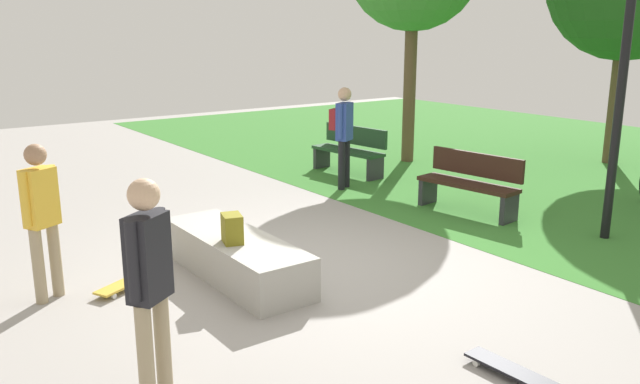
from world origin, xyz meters
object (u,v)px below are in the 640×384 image
(concrete_ledge, at_px, (235,256))
(skater_watching, at_px, (41,211))
(skateboard_spare, at_px, (510,370))
(park_bench_near_lamppost, at_px, (470,182))
(skater_performing_trick, at_px, (149,276))
(park_bench_far_left, at_px, (350,149))
(backpack_on_ledge, at_px, (232,229))
(pedestrian_with_backpack, at_px, (343,128))
(skateboard_by_ledge, at_px, (127,283))
(lamp_post, at_px, (624,63))

(concrete_ledge, height_order, skater_watching, skater_watching)
(skateboard_spare, xyz_separation_m, park_bench_near_lamppost, (-3.53, 3.48, 0.42))
(skater_performing_trick, distance_m, park_bench_far_left, 8.27)
(backpack_on_ledge, height_order, pedestrian_with_backpack, pedestrian_with_backpack)
(park_bench_near_lamppost, height_order, park_bench_far_left, same)
(skateboard_spare, distance_m, park_bench_near_lamppost, 4.97)
(concrete_ledge, bearing_deg, skater_performing_trick, -41.77)
(park_bench_far_left, xyz_separation_m, pedestrian_with_backpack, (0.90, -0.87, 0.59))
(skater_watching, distance_m, skateboard_by_ledge, 1.19)
(park_bench_near_lamppost, bearing_deg, lamp_post, 14.90)
(concrete_ledge, distance_m, skateboard_by_ledge, 1.21)
(skater_watching, bearing_deg, pedestrian_with_backpack, 110.42)
(lamp_post, xyz_separation_m, pedestrian_with_backpack, (-4.30, -1.16, -1.25))
(pedestrian_with_backpack, bearing_deg, skateboard_spare, -25.73)
(backpack_on_ledge, xyz_separation_m, park_bench_near_lamppost, (-0.44, 4.34, -0.16))
(skateboard_spare, relative_size, park_bench_near_lamppost, 0.49)
(pedestrian_with_backpack, bearing_deg, skater_watching, -69.58)
(park_bench_near_lamppost, bearing_deg, skateboard_by_ledge, -91.34)
(park_bench_far_left, height_order, lamp_post, lamp_post)
(park_bench_far_left, bearing_deg, lamp_post, 3.16)
(park_bench_far_left, bearing_deg, backpack_on_ledge, -51.13)
(park_bench_far_left, bearing_deg, park_bench_near_lamppost, -4.10)
(park_bench_far_left, bearing_deg, skateboard_by_ledge, -60.82)
(skater_watching, height_order, skateboard_spare, skater_watching)
(skater_watching, relative_size, skateboard_spare, 2.04)
(skateboard_spare, bearing_deg, park_bench_far_left, 151.31)
(skateboard_spare, distance_m, lamp_post, 4.86)
(park_bench_far_left, relative_size, lamp_post, 0.44)
(concrete_ledge, distance_m, pedestrian_with_backpack, 4.50)
(skater_performing_trick, distance_m, pedestrian_with_backpack, 7.00)
(skater_watching, bearing_deg, lamp_post, 71.11)
(backpack_on_ledge, relative_size, pedestrian_with_backpack, 0.18)
(backpack_on_ledge, distance_m, skateboard_spare, 3.26)
(skateboard_spare, xyz_separation_m, park_bench_far_left, (-6.78, 3.71, 0.42))
(skateboard_by_ledge, relative_size, pedestrian_with_backpack, 0.45)
(skater_performing_trick, height_order, park_bench_near_lamppost, skater_performing_trick)
(skateboard_by_ledge, bearing_deg, lamp_post, 70.51)
(concrete_ledge, xyz_separation_m, skater_watching, (-0.58, -1.89, 0.72))
(skater_watching, distance_m, pedestrian_with_backpack, 5.83)
(skateboard_spare, height_order, lamp_post, lamp_post)
(backpack_on_ledge, height_order, skateboard_spare, backpack_on_ledge)
(concrete_ledge, xyz_separation_m, skateboard_spare, (3.27, 0.74, -0.18))
(backpack_on_ledge, height_order, park_bench_far_left, park_bench_far_left)
(skater_watching, bearing_deg, skater_performing_trick, 3.42)
(concrete_ledge, xyz_separation_m, skater_performing_trick, (1.95, -1.74, 0.79))
(skater_watching, xyz_separation_m, pedestrian_with_backpack, (-2.03, 5.47, 0.11))
(concrete_ledge, relative_size, skater_watching, 1.40)
(skateboard_by_ledge, bearing_deg, concrete_ledge, 71.26)
(concrete_ledge, height_order, lamp_post, lamp_post)
(park_bench_near_lamppost, xyz_separation_m, lamp_post, (1.95, 0.52, 1.85))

